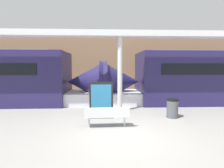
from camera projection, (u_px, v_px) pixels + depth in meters
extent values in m
plane|color=gray|center=(125.00, 138.00, 5.40)|extent=(60.00, 60.00, 0.00)
cube|color=#937051|center=(112.00, 64.00, 15.03)|extent=(56.00, 0.20, 5.00)
cone|color=#231E4C|center=(119.00, 82.00, 10.77)|extent=(2.42, 2.63, 2.63)
cube|color=silver|center=(123.00, 97.00, 10.87)|extent=(2.18, 2.46, 0.70)
cone|color=#231E4C|center=(88.00, 82.00, 10.68)|extent=(2.42, 2.63, 2.63)
cube|color=silver|center=(84.00, 97.00, 10.76)|extent=(2.18, 2.46, 0.70)
cube|color=silver|center=(107.00, 116.00, 6.41)|extent=(1.64, 0.49, 0.04)
cube|color=silver|center=(107.00, 112.00, 6.19)|extent=(1.63, 0.09, 0.34)
cylinder|color=silver|center=(89.00, 122.00, 6.38)|extent=(0.07, 0.07, 0.39)
cylinder|color=silver|center=(124.00, 121.00, 6.47)|extent=(0.07, 0.07, 0.39)
cylinder|color=#4C4F54|center=(172.00, 109.00, 7.59)|extent=(0.48, 0.48, 0.76)
cylinder|color=black|center=(173.00, 100.00, 7.55)|extent=(0.51, 0.51, 0.06)
cube|color=black|center=(101.00, 100.00, 7.44)|extent=(1.01, 0.06, 1.57)
cube|color=teal|center=(101.00, 99.00, 7.39)|extent=(0.86, 0.01, 1.20)
cylinder|color=silver|center=(120.00, 75.00, 8.55)|extent=(0.24, 0.24, 3.65)
cube|color=silver|center=(120.00, 34.00, 8.36)|extent=(28.00, 0.60, 0.28)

